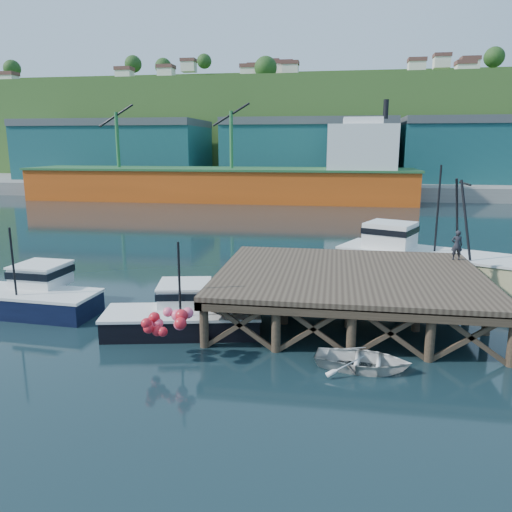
% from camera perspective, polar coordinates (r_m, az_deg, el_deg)
% --- Properties ---
extents(ground, '(300.00, 300.00, 0.00)m').
position_cam_1_polar(ground, '(24.46, -2.62, -6.11)').
color(ground, black).
rests_on(ground, ground).
extents(wharf, '(12.00, 10.00, 2.62)m').
position_cam_1_polar(wharf, '(23.28, 10.63, -2.31)').
color(wharf, brown).
rests_on(wharf, ground).
extents(far_quay, '(160.00, 40.00, 2.00)m').
position_cam_1_polar(far_quay, '(93.07, 6.13, 8.27)').
color(far_quay, gray).
rests_on(far_quay, ground).
extents(warehouse_left, '(32.00, 16.00, 9.00)m').
position_cam_1_polar(warehouse_left, '(96.28, -15.68, 11.30)').
color(warehouse_left, '#195053').
rests_on(warehouse_left, far_quay).
extents(warehouse_mid, '(28.00, 16.00, 9.00)m').
position_cam_1_polar(warehouse_mid, '(87.83, 6.04, 11.61)').
color(warehouse_mid, '#195053').
rests_on(warehouse_mid, far_quay).
extents(warehouse_right, '(30.00, 16.00, 9.00)m').
position_cam_1_polar(warehouse_right, '(91.28, 25.53, 10.52)').
color(warehouse_right, '#195053').
rests_on(warehouse_right, far_quay).
extents(cargo_ship, '(55.50, 10.00, 13.75)m').
position_cam_1_polar(cargo_ship, '(72.06, -1.58, 8.95)').
color(cargo_ship, '#D65014').
rests_on(cargo_ship, ground).
extents(hillside, '(220.00, 50.00, 22.00)m').
position_cam_1_polar(hillside, '(122.83, 7.00, 13.94)').
color(hillside, '#2D511E').
rests_on(hillside, ground).
extents(boat_navy, '(6.94, 3.87, 4.25)m').
position_cam_1_polar(boat_navy, '(26.18, -24.32, -4.03)').
color(boat_navy, black).
rests_on(boat_navy, ground).
extents(boat_black, '(6.94, 5.76, 4.08)m').
position_cam_1_polar(boat_black, '(21.75, -8.34, -6.57)').
color(boat_black, black).
rests_on(boat_black, ground).
extents(trawler, '(10.64, 7.48, 6.74)m').
position_cam_1_polar(trawler, '(31.12, 18.46, -0.04)').
color(trawler, '#C9C182').
rests_on(trawler, ground).
extents(dinghy, '(3.64, 2.80, 0.70)m').
position_cam_1_polar(dinghy, '(18.51, 12.11, -11.56)').
color(dinghy, silver).
rests_on(dinghy, ground).
extents(dockworker, '(0.55, 0.36, 1.52)m').
position_cam_1_polar(dockworker, '(27.20, 21.97, 1.17)').
color(dockworker, black).
rests_on(dockworker, wharf).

